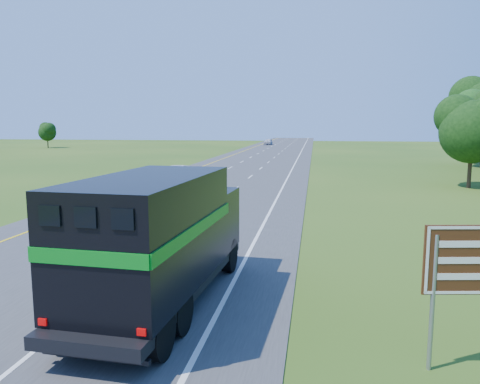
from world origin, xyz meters
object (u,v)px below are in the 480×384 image
Objects in this scene: white_suv at (177,175)px; far_car at (268,142)px; exit_sign at (475,266)px; horse_truck at (160,236)px.

far_car is (-0.15, 79.37, -0.08)m from white_suv.
far_car is at bearing 90.95° from white_suv.
far_car is 108.42m from exit_sign.
white_suv is 79.37m from far_car.
horse_truck is 1.46× the size of white_suv.
far_car is 1.25× the size of exit_sign.
white_suv is at bearing 109.21° from horse_truck.
exit_sign is (14.91, -107.38, 1.48)m from far_car.
exit_sign is at bearing -61.37° from white_suv.
white_suv is 1.36× the size of far_car.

